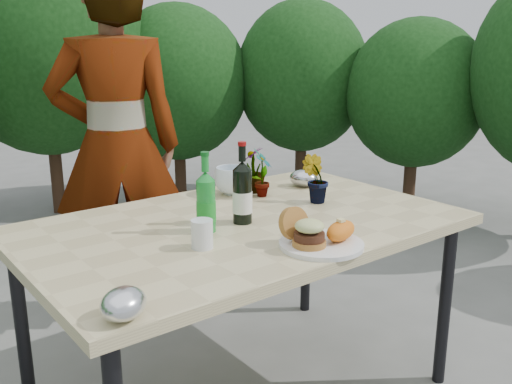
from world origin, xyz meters
TOP-DOWN VIEW (x-y plane):
  - patio_table at (0.00, 0.00)m, footprint 1.60×1.00m
  - shrub_hedge at (0.08, 1.73)m, footprint 6.96×5.12m
  - dinner_plate at (0.04, -0.37)m, footprint 0.28×0.28m
  - burger_stack at (-0.01, -0.36)m, footprint 0.11×0.16m
  - sweet_potato at (0.11, -0.39)m, footprint 0.17×0.12m
  - grilled_veg at (0.06, -0.28)m, footprint 0.08×0.05m
  - wine_bottle at (-0.01, -0.01)m, footprint 0.07×0.07m
  - sparkling_water at (-0.17, -0.01)m, footprint 0.07×0.07m
  - plastic_cup at (-0.27, -0.14)m, footprint 0.07×0.07m
  - seedling_left at (0.27, 0.22)m, footprint 0.13×0.13m
  - seedling_mid at (0.39, 0.02)m, footprint 0.14×0.14m
  - seedling_right at (0.29, 0.31)m, footprint 0.16×0.16m
  - blue_bowl at (0.19, 0.34)m, footprint 0.18×0.18m
  - foil_packet_left at (-0.69, -0.44)m, footprint 0.17×0.17m
  - foil_packet_right at (0.53, 0.25)m, footprint 0.15×0.16m
  - person at (-0.04, 0.99)m, footprint 0.76×0.64m

SIDE VIEW (x-z plane):
  - patio_table at x=0.00m, z-range 0.32..1.07m
  - dinner_plate at x=0.04m, z-range 0.75..0.76m
  - grilled_veg at x=0.06m, z-range 0.76..0.79m
  - foil_packet_left at x=-0.69m, z-range 0.75..0.83m
  - foil_packet_right at x=0.53m, z-range 0.75..0.83m
  - sweet_potato at x=0.11m, z-range 0.77..0.83m
  - plastic_cup at x=-0.27m, z-range 0.75..0.84m
  - blue_bowl at x=0.19m, z-range 0.75..0.87m
  - burger_stack at x=-0.01m, z-range 0.75..0.87m
  - seedling_mid at x=0.39m, z-range 0.75..0.95m
  - seedling_right at x=0.29m, z-range 0.75..0.95m
  - sparkling_water at x=-0.17m, z-range 0.71..1.00m
  - seedling_left at x=0.27m, z-range 0.75..0.96m
  - wine_bottle at x=-0.01m, z-range 0.71..1.01m
  - person at x=-0.04m, z-range 0.00..1.78m
  - shrub_hedge at x=0.08m, z-range -0.01..2.30m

